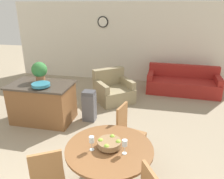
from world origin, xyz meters
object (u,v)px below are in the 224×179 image
Objects in this scene: wine_glass_left at (92,140)px; wine_glass_right at (125,144)px; dining_chair_near_left at (48,178)px; armchair at (113,91)px; kitchen_island at (43,102)px; teal_bowl at (41,85)px; trash_bin at (89,106)px; dining_table at (109,157)px; dining_chair_far_side at (127,130)px; couch at (182,84)px; fruit_bowl at (109,143)px; potted_plant at (40,71)px.

wine_glass_right is (0.44, 0.01, 0.00)m from wine_glass_left.
dining_chair_near_left is 3.72m from armchair.
kitchen_island is (-1.76, 1.83, -0.43)m from wine_glass_left.
teal_bowl is at bearing 134.89° from wine_glass_left.
trash_bin is (-1.15, 2.06, -0.53)m from wine_glass_right.
dining_chair_far_side is (0.14, 0.83, -0.04)m from dining_table.
dining_chair_near_left reaches higher than dining_table.
armchair is at bearing -149.27° from couch.
wine_glass_left reaches higher than couch.
trash_bin is at bearing 65.48° from dining_chair_near_left.
fruit_bowl is at bearing 5.56° from dining_chair_far_side.
fruit_bowl is at bearing -105.32° from couch.
wine_glass_left and wine_glass_right have the same top height.
dining_chair_far_side reaches higher than dining_table.
wine_glass_right is at bearing 20.32° from dining_chair_far_side.
trash_bin is (0.93, 0.42, -0.60)m from teal_bowl.
couch is (2.30, 2.32, -0.08)m from trash_bin.
teal_bowl is 1.19m from trash_bin.
armchair is at bearing 42.28° from potted_plant.
dining_chair_far_side is at bearing -111.16° from armchair.
potted_plant is 0.21× the size of couch.
dining_chair_near_left is 0.71m from wine_glass_left.
wine_glass_right reaches higher than dining_table.
teal_bowl reaches higher than wine_glass_left.
dining_chair_far_side reaches higher than couch.
teal_bowl reaches higher than trash_bin.
dining_table reaches higher than trash_bin.
dining_chair_far_side is 0.99m from wine_glass_right.
teal_bowl is at bearing 140.20° from dining_table.
potted_plant is (-2.07, 1.91, 0.36)m from fruit_bowl.
fruit_bowl is at bearing -117.81° from armchair.
kitchen_island is at bearing -140.20° from couch.
dining_table is 4.52m from couch.
kitchen_island is 1.09× the size of armchair.
dining_chair_near_left is (-0.68, -0.49, -0.04)m from dining_table.
trash_bin is 0.34× the size of couch.
potted_plant is at bearing 137.32° from fruit_bowl.
trash_bin is 1.29m from armchair.
kitchen_island is at bearing -62.42° from potted_plant.
potted_plant is (-1.38, 2.40, 0.64)m from dining_chair_near_left.
dining_table is 3.10× the size of teal_bowl.
dining_chair_far_side reaches higher than wine_glass_right.
potted_plant is (-2.20, 1.07, 0.64)m from dining_chair_far_side.
armchair reaches higher than dining_table.
fruit_bowl is 1.59× the size of wine_glass_left.
wine_glass_right is at bearing -5.99° from dining_chair_near_left.
armchair reaches higher than trash_bin.
wine_glass_left reaches higher than armchair.
wine_glass_right is 3.46m from armchair.
trash_bin is 3.27m from couch.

